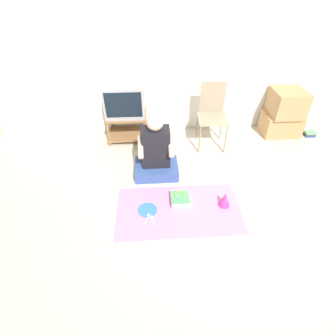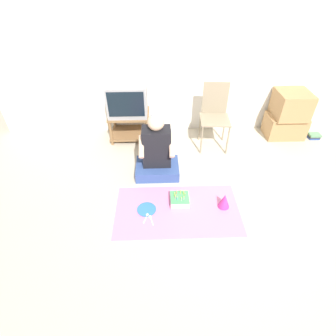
% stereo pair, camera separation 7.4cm
% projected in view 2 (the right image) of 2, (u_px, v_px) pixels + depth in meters
% --- Properties ---
extents(ground_plane, '(16.00, 16.00, 0.00)m').
position_uv_depth(ground_plane, '(229.00, 217.00, 2.88)').
color(ground_plane, '#BCB29E').
extents(wall_back, '(6.40, 0.06, 2.55)m').
position_uv_depth(wall_back, '(212.00, 46.00, 3.60)').
color(wall_back, white).
rests_on(wall_back, ground_plane).
extents(tv_stand, '(0.60, 0.47, 0.41)m').
position_uv_depth(tv_stand, '(130.00, 123.00, 4.01)').
color(tv_stand, olive).
rests_on(tv_stand, ground_plane).
extents(tv, '(0.56, 0.45, 0.46)m').
position_uv_depth(tv, '(127.00, 99.00, 3.76)').
color(tv, '#99999E').
rests_on(tv, tv_stand).
extents(folding_chair, '(0.43, 0.42, 0.92)m').
position_uv_depth(folding_chair, '(215.00, 112.00, 3.70)').
color(folding_chair, gray).
rests_on(folding_chair, ground_plane).
extents(cardboard_box_stack, '(0.58, 0.47, 0.72)m').
position_uv_depth(cardboard_box_stack, '(288.00, 115.00, 3.98)').
color(cardboard_box_stack, '#A87F51').
rests_on(cardboard_box_stack, ground_plane).
extents(book_pile, '(0.18, 0.14, 0.07)m').
position_uv_depth(book_pile, '(314.00, 136.00, 4.12)').
color(book_pile, '#284793').
rests_on(book_pile, ground_plane).
extents(person_seated, '(0.55, 0.41, 0.91)m').
position_uv_depth(person_seated, '(157.00, 153.00, 3.29)').
color(person_seated, '#334C8C').
rests_on(person_seated, ground_plane).
extents(party_cloth, '(1.40, 0.78, 0.01)m').
position_uv_depth(party_cloth, '(177.00, 210.00, 2.96)').
color(party_cloth, pink).
rests_on(party_cloth, ground_plane).
extents(birthday_cake, '(0.22, 0.22, 0.14)m').
position_uv_depth(birthday_cake, '(180.00, 200.00, 3.03)').
color(birthday_cake, silver).
rests_on(birthday_cake, party_cloth).
extents(party_hat_blue, '(0.13, 0.13, 0.18)m').
position_uv_depth(party_hat_blue, '(224.00, 201.00, 2.95)').
color(party_hat_blue, '#CC338C').
rests_on(party_hat_blue, party_cloth).
extents(paper_plate, '(0.22, 0.22, 0.01)m').
position_uv_depth(paper_plate, '(147.00, 209.00, 2.96)').
color(paper_plate, blue).
rests_on(paper_plate, party_cloth).
extents(plastic_spoon_near, '(0.06, 0.14, 0.01)m').
position_uv_depth(plastic_spoon_near, '(147.00, 216.00, 2.89)').
color(plastic_spoon_near, white).
rests_on(plastic_spoon_near, party_cloth).
extents(plastic_spoon_far, '(0.06, 0.14, 0.01)m').
position_uv_depth(plastic_spoon_far, '(151.00, 218.00, 2.86)').
color(plastic_spoon_far, white).
rests_on(plastic_spoon_far, party_cloth).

